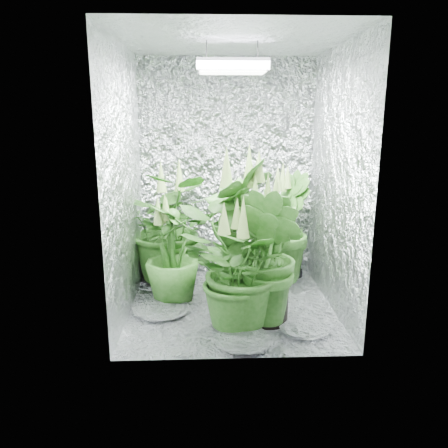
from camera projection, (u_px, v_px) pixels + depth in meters
name	position (u px, v px, depth m)	size (l,w,h in m)	color
ground	(231.00, 305.00, 3.53)	(1.60, 1.60, 0.00)	silver
walls	(232.00, 182.00, 3.29)	(1.62, 1.62, 2.00)	silver
ceiling	(232.00, 40.00, 3.04)	(1.60, 1.60, 0.01)	silver
grow_lamp	(232.00, 66.00, 3.09)	(0.50, 0.30, 0.22)	gray
plant_a	(170.00, 226.00, 3.91)	(1.05, 1.05, 1.10)	black
plant_b	(235.00, 245.00, 3.61)	(0.65, 0.65, 0.98)	black
plant_c	(283.00, 229.00, 3.92)	(0.64, 0.64, 1.07)	black
plant_d	(173.00, 255.00, 3.50)	(0.61, 0.61, 0.88)	black
plant_e	(238.00, 269.00, 3.04)	(1.05, 1.05, 0.96)	black
plant_f	(241.00, 238.00, 3.28)	(0.87, 0.87, 1.28)	black
plant_g	(270.00, 257.00, 3.13)	(0.74, 0.74, 1.09)	black
circulation_fan	(293.00, 263.00, 4.12)	(0.14, 0.27, 0.31)	black
plant_label	(247.00, 291.00, 3.05)	(0.05, 0.01, 0.08)	white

